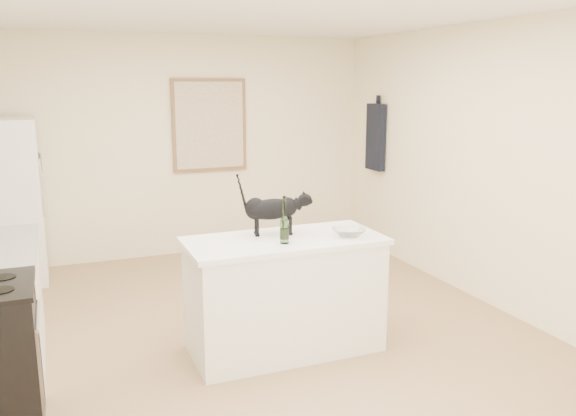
{
  "coord_description": "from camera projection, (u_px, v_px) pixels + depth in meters",
  "views": [
    {
      "loc": [
        -1.49,
        -4.21,
        2.06
      ],
      "look_at": [
        0.15,
        -0.15,
        1.12
      ],
      "focal_mm": 36.82,
      "sensor_mm": 36.0,
      "label": 1
    }
  ],
  "objects": [
    {
      "name": "hanging_garment",
      "position": [
        376.0,
        137.0,
        7.16
      ],
      "size": [
        0.08,
        0.34,
        0.8
      ],
      "primitive_type": "cube",
      "color": "black",
      "rests_on": "wall_right"
    },
    {
      "name": "ceiling",
      "position": [
        261.0,
        5.0,
        4.25
      ],
      "size": [
        5.5,
        5.5,
        0.0
      ],
      "primitive_type": "plane",
      "rotation": [
        3.14,
        0.0,
        0.0
      ],
      "color": "white",
      "rests_on": "ground"
    },
    {
      "name": "black_cat",
      "position": [
        272.0,
        212.0,
        4.54
      ],
      "size": [
        0.53,
        0.26,
        0.36
      ],
      "primitive_type": null,
      "rotation": [
        0.0,
        0.0,
        -0.22
      ],
      "color": "black",
      "rests_on": "island_top"
    },
    {
      "name": "island_top",
      "position": [
        284.0,
        241.0,
        4.47
      ],
      "size": [
        1.5,
        0.7,
        0.04
      ],
      "primitive_type": "cube",
      "color": "white",
      "rests_on": "island_base"
    },
    {
      "name": "island_base",
      "position": [
        284.0,
        297.0,
        4.56
      ],
      "size": [
        1.44,
        0.67,
        0.86
      ],
      "primitive_type": "cube",
      "color": "white",
      "rests_on": "floor"
    },
    {
      "name": "wall_right",
      "position": [
        496.0,
        167.0,
        5.35
      ],
      "size": [
        0.0,
        5.5,
        5.5
      ],
      "primitive_type": "plane",
      "rotation": [
        1.57,
        0.0,
        -1.57
      ],
      "color": "beige",
      "rests_on": "ground"
    },
    {
      "name": "fridge",
      "position": [
        6.0,
        202.0,
        6.03
      ],
      "size": [
        0.68,
        0.68,
        1.7
      ],
      "primitive_type": "cube",
      "color": "white",
      "rests_on": "floor"
    },
    {
      "name": "fridge_paper",
      "position": [
        39.0,
        162.0,
        6.19
      ],
      "size": [
        0.06,
        0.15,
        0.2
      ],
      "primitive_type": "cube",
      "rotation": [
        0.0,
        0.0,
        0.37
      ],
      "color": "beige",
      "rests_on": "fridge"
    },
    {
      "name": "floor",
      "position": [
        264.0,
        340.0,
        4.8
      ],
      "size": [
        5.5,
        5.5,
        0.0
      ],
      "primitive_type": "plane",
      "color": "#9D7653",
      "rests_on": "ground"
    },
    {
      "name": "artwork_frame",
      "position": [
        210.0,
        125.0,
        7.05
      ],
      "size": [
        0.9,
        0.03,
        1.1
      ],
      "primitive_type": "cube",
      "color": "brown",
      "rests_on": "wall_back"
    },
    {
      "name": "wine_bottle",
      "position": [
        284.0,
        223.0,
        4.29
      ],
      "size": [
        0.08,
        0.08,
        0.31
      ],
      "primitive_type": "cylinder",
      "rotation": [
        0.0,
        0.0,
        0.23
      ],
      "color": "#2D5E25",
      "rests_on": "island_top"
    },
    {
      "name": "glass_bowl",
      "position": [
        349.0,
        232.0,
        4.52
      ],
      "size": [
        0.33,
        0.33,
        0.06
      ],
      "primitive_type": "imported",
      "rotation": [
        0.0,
        0.0,
        -0.36
      ],
      "color": "white",
      "rests_on": "island_top"
    },
    {
      "name": "artwork_canvas",
      "position": [
        210.0,
        125.0,
        7.03
      ],
      "size": [
        0.82,
        0.0,
        1.02
      ],
      "primitive_type": "cube",
      "color": "beige",
      "rests_on": "wall_back"
    },
    {
      "name": "wall_back",
      "position": [
        185.0,
        147.0,
        7.02
      ],
      "size": [
        4.5,
        0.0,
        4.5
      ],
      "primitive_type": "plane",
      "rotation": [
        1.57,
        0.0,
        0.0
      ],
      "color": "beige",
      "rests_on": "ground"
    },
    {
      "name": "wall_front",
      "position": [
        531.0,
        307.0,
        2.03
      ],
      "size": [
        4.5,
        0.0,
        4.5
      ],
      "primitive_type": "plane",
      "rotation": [
        -1.57,
        0.0,
        0.0
      ],
      "color": "beige",
      "rests_on": "ground"
    }
  ]
}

